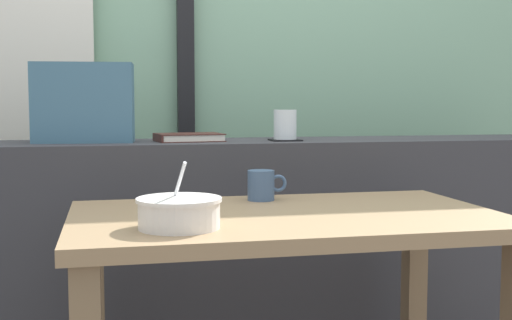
{
  "coord_description": "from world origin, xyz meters",
  "views": [
    {
      "loc": [
        -0.43,
        -1.71,
        0.97
      ],
      "look_at": [
        0.03,
        0.36,
        0.79
      ],
      "focal_mm": 46.61,
      "sensor_mm": 36.0,
      "label": 1
    }
  ],
  "objects_px": {
    "juice_glass": "(285,126)",
    "closed_book": "(188,137)",
    "breakfast_table": "(286,258)",
    "soup_bowl": "(179,213)",
    "coaster_square": "(285,140)",
    "ceramic_mug": "(262,185)",
    "throw_pillow": "(84,103)"
  },
  "relations": [
    {
      "from": "juice_glass",
      "to": "soup_bowl",
      "type": "xyz_separation_m",
      "value": [
        -0.44,
        -0.76,
        -0.16
      ]
    },
    {
      "from": "closed_book",
      "to": "ceramic_mug",
      "type": "distance_m",
      "value": 0.48
    },
    {
      "from": "breakfast_table",
      "to": "juice_glass",
      "type": "relative_size",
      "value": 10.46
    },
    {
      "from": "soup_bowl",
      "to": "juice_glass",
      "type": "bearing_deg",
      "value": 59.7
    },
    {
      "from": "juice_glass",
      "to": "throw_pillow",
      "type": "distance_m",
      "value": 0.68
    },
    {
      "from": "closed_book",
      "to": "coaster_square",
      "type": "bearing_deg",
      "value": -7.98
    },
    {
      "from": "throw_pillow",
      "to": "breakfast_table",
      "type": "bearing_deg",
      "value": -52.31
    },
    {
      "from": "coaster_square",
      "to": "juice_glass",
      "type": "height_order",
      "value": "juice_glass"
    },
    {
      "from": "throw_pillow",
      "to": "soup_bowl",
      "type": "height_order",
      "value": "throw_pillow"
    },
    {
      "from": "coaster_square",
      "to": "breakfast_table",
      "type": "bearing_deg",
      "value": -104.6
    },
    {
      "from": "breakfast_table",
      "to": "ceramic_mug",
      "type": "bearing_deg",
      "value": 93.37
    },
    {
      "from": "throw_pillow",
      "to": "soup_bowl",
      "type": "xyz_separation_m",
      "value": [
        0.23,
        -0.81,
        -0.24
      ]
    },
    {
      "from": "coaster_square",
      "to": "ceramic_mug",
      "type": "xyz_separation_m",
      "value": [
        -0.17,
        -0.39,
        -0.1
      ]
    },
    {
      "from": "throw_pillow",
      "to": "ceramic_mug",
      "type": "bearing_deg",
      "value": -41.61
    },
    {
      "from": "throw_pillow",
      "to": "ceramic_mug",
      "type": "height_order",
      "value": "throw_pillow"
    },
    {
      "from": "soup_bowl",
      "to": "closed_book",
      "type": "bearing_deg",
      "value": 81.82
    },
    {
      "from": "closed_book",
      "to": "soup_bowl",
      "type": "height_order",
      "value": "closed_book"
    },
    {
      "from": "soup_bowl",
      "to": "ceramic_mug",
      "type": "xyz_separation_m",
      "value": [
        0.27,
        0.37,
        0.01
      ]
    },
    {
      "from": "breakfast_table",
      "to": "juice_glass",
      "type": "xyz_separation_m",
      "value": [
        0.16,
        0.61,
        0.31
      ]
    },
    {
      "from": "juice_glass",
      "to": "closed_book",
      "type": "distance_m",
      "value": 0.33
    },
    {
      "from": "closed_book",
      "to": "soup_bowl",
      "type": "distance_m",
      "value": 0.82
    },
    {
      "from": "breakfast_table",
      "to": "soup_bowl",
      "type": "height_order",
      "value": "soup_bowl"
    },
    {
      "from": "closed_book",
      "to": "juice_glass",
      "type": "bearing_deg",
      "value": -7.98
    },
    {
      "from": "juice_glass",
      "to": "throw_pillow",
      "type": "bearing_deg",
      "value": 175.44
    },
    {
      "from": "juice_glass",
      "to": "ceramic_mug",
      "type": "distance_m",
      "value": 0.45
    },
    {
      "from": "soup_bowl",
      "to": "coaster_square",
      "type": "bearing_deg",
      "value": 59.7
    },
    {
      "from": "coaster_square",
      "to": "throw_pillow",
      "type": "xyz_separation_m",
      "value": [
        -0.67,
        0.05,
        0.13
      ]
    },
    {
      "from": "soup_bowl",
      "to": "throw_pillow",
      "type": "bearing_deg",
      "value": 105.63
    },
    {
      "from": "ceramic_mug",
      "to": "throw_pillow",
      "type": "bearing_deg",
      "value": 138.39
    },
    {
      "from": "juice_glass",
      "to": "soup_bowl",
      "type": "height_order",
      "value": "juice_glass"
    },
    {
      "from": "coaster_square",
      "to": "closed_book",
      "type": "relative_size",
      "value": 0.42
    },
    {
      "from": "soup_bowl",
      "to": "ceramic_mug",
      "type": "bearing_deg",
      "value": 53.63
    }
  ]
}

